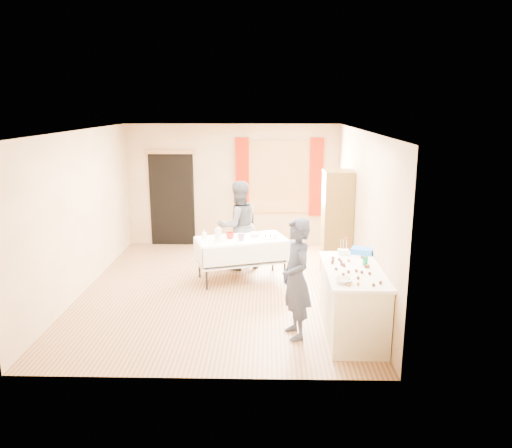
{
  "coord_description": "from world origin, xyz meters",
  "views": [
    {
      "loc": [
        0.76,
        -7.78,
        3.0
      ],
      "look_at": [
        0.57,
        0.0,
        1.12
      ],
      "focal_mm": 35.0,
      "sensor_mm": 36.0,
      "label": 1
    }
  ],
  "objects_px": {
    "cabinet": "(337,223)",
    "chair": "(242,249)",
    "counter": "(352,301)",
    "woman": "(238,225)",
    "girl": "(296,279)",
    "party_table": "(241,255)"
  },
  "relations": [
    {
      "from": "chair",
      "to": "woman",
      "type": "bearing_deg",
      "value": -89.59
    },
    {
      "from": "cabinet",
      "to": "chair",
      "type": "xyz_separation_m",
      "value": [
        -1.73,
        0.5,
        -0.65
      ]
    },
    {
      "from": "girl",
      "to": "woman",
      "type": "relative_size",
      "value": 0.97
    },
    {
      "from": "party_table",
      "to": "girl",
      "type": "relative_size",
      "value": 1.06
    },
    {
      "from": "counter",
      "to": "chair",
      "type": "height_order",
      "value": "chair"
    },
    {
      "from": "chair",
      "to": "girl",
      "type": "height_order",
      "value": "girl"
    },
    {
      "from": "counter",
      "to": "woman",
      "type": "bearing_deg",
      "value": 121.74
    },
    {
      "from": "woman",
      "to": "party_table",
      "type": "bearing_deg",
      "value": 71.16
    },
    {
      "from": "counter",
      "to": "girl",
      "type": "xyz_separation_m",
      "value": [
        -0.76,
        -0.1,
        0.35
      ]
    },
    {
      "from": "cabinet",
      "to": "party_table",
      "type": "distance_m",
      "value": 1.79
    },
    {
      "from": "party_table",
      "to": "chair",
      "type": "bearing_deg",
      "value": 74.54
    },
    {
      "from": "party_table",
      "to": "girl",
      "type": "bearing_deg",
      "value": -87.61
    },
    {
      "from": "party_table",
      "to": "girl",
      "type": "distance_m",
      "value": 2.35
    },
    {
      "from": "woman",
      "to": "girl",
      "type": "bearing_deg",
      "value": 81.32
    },
    {
      "from": "cabinet",
      "to": "chair",
      "type": "distance_m",
      "value": 1.91
    },
    {
      "from": "cabinet",
      "to": "woman",
      "type": "distance_m",
      "value": 1.79
    },
    {
      "from": "cabinet",
      "to": "counter",
      "type": "bearing_deg",
      "value": -92.35
    },
    {
      "from": "cabinet",
      "to": "woman",
      "type": "height_order",
      "value": "cabinet"
    },
    {
      "from": "chair",
      "to": "counter",
      "type": "bearing_deg",
      "value": -50.75
    },
    {
      "from": "girl",
      "to": "cabinet",
      "type": "bearing_deg",
      "value": 145.09
    },
    {
      "from": "counter",
      "to": "chair",
      "type": "relative_size",
      "value": 1.62
    },
    {
      "from": "woman",
      "to": "chair",
      "type": "bearing_deg",
      "value": -126.63
    }
  ]
}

